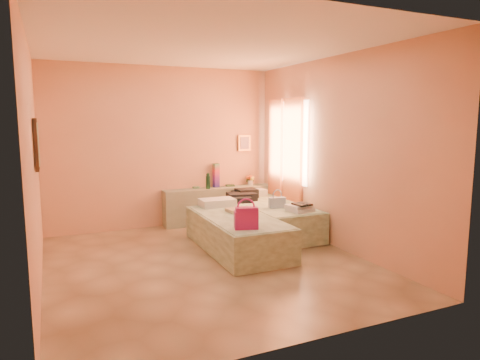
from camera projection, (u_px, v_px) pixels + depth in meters
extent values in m
plane|color=tan|center=(208.00, 263.00, 5.65)|extent=(4.50, 4.50, 0.00)
cube|color=#E3A679|center=(163.00, 148.00, 7.49)|extent=(4.00, 0.02, 2.80)
cube|color=#E3A679|center=(33.00, 165.00, 4.64)|extent=(0.02, 4.50, 2.80)
cube|color=#E3A679|center=(335.00, 153.00, 6.27)|extent=(0.02, 4.50, 2.80)
cube|color=white|center=(206.00, 45.00, 5.26)|extent=(4.00, 4.50, 0.02)
cube|color=beige|center=(290.00, 142.00, 7.38)|extent=(0.02, 1.10, 1.40)
cube|color=orange|center=(292.00, 163.00, 7.27)|extent=(0.05, 0.55, 2.20)
cube|color=orange|center=(275.00, 160.00, 7.82)|extent=(0.05, 0.45, 2.20)
cube|color=black|center=(36.00, 144.00, 4.99)|extent=(0.04, 0.50, 0.60)
cube|color=#A87938|center=(244.00, 143.00, 8.08)|extent=(0.25, 0.04, 0.30)
cube|color=gray|center=(219.00, 205.00, 7.90)|extent=(2.05, 0.30, 0.65)
cube|color=beige|center=(237.00, 233.00, 6.22)|extent=(0.93, 2.01, 0.50)
cube|color=beige|center=(271.00, 218.00, 7.17)|extent=(0.93, 2.01, 0.50)
cylinder|color=#163D27|center=(208.00, 181.00, 7.68)|extent=(0.08, 0.08, 0.27)
cube|color=#B91669|center=(216.00, 175.00, 7.88)|extent=(0.11, 0.11, 0.44)
cylinder|color=#549B6D|center=(196.00, 187.00, 7.77)|extent=(0.15, 0.15, 0.03)
cube|color=#26482B|center=(230.00, 185.00, 8.01)|extent=(0.18, 0.15, 0.03)
cube|color=silver|center=(250.00, 179.00, 8.13)|extent=(0.21, 0.21, 0.23)
cube|color=#B91669|center=(246.00, 218.00, 5.46)|extent=(0.34, 0.25, 0.28)
cube|color=tan|center=(237.00, 210.00, 6.48)|extent=(0.32, 0.27, 0.05)
cube|color=black|center=(244.00, 195.00, 7.45)|extent=(0.59, 0.59, 0.16)
cube|color=#3D5F92|center=(277.00, 203.00, 6.77)|extent=(0.27, 0.13, 0.17)
cube|color=silver|center=(300.00, 208.00, 6.52)|extent=(0.40, 0.36, 0.10)
cube|color=black|center=(302.00, 204.00, 6.48)|extent=(0.22, 0.28, 0.03)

